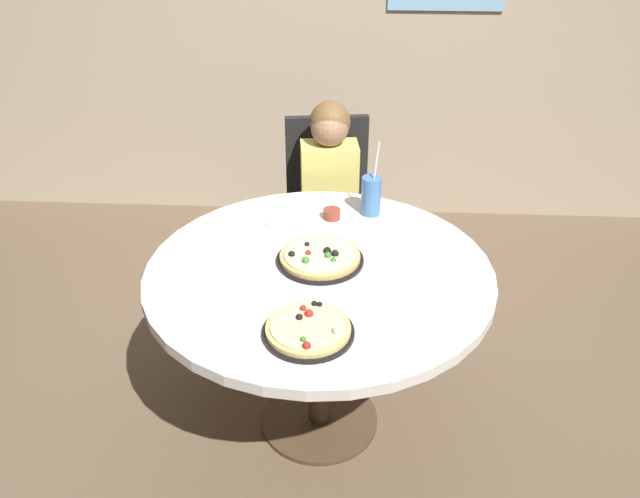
{
  "coord_description": "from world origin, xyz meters",
  "views": [
    {
      "loc": [
        0.11,
        -1.93,
        2.0
      ],
      "look_at": [
        0.0,
        0.05,
        0.8
      ],
      "focal_mm": 36.45,
      "sensor_mm": 36.0,
      "label": 1
    }
  ],
  "objects_px": {
    "soda_cup": "(371,196)",
    "diner_child": "(330,231)",
    "dining_table": "(319,290)",
    "chair_wooden": "(328,204)",
    "pizza_veggie": "(320,257)",
    "plate_small": "(288,221)",
    "pizza_cheese": "(308,329)",
    "sauce_bowl": "(332,214)"
  },
  "relations": [
    {
      "from": "pizza_cheese",
      "to": "soda_cup",
      "type": "xyz_separation_m",
      "value": [
        0.2,
        0.8,
        0.06
      ]
    },
    {
      "from": "pizza_veggie",
      "to": "plate_small",
      "type": "distance_m",
      "value": 0.32
    },
    {
      "from": "pizza_cheese",
      "to": "pizza_veggie",
      "type": "bearing_deg",
      "value": 88.47
    },
    {
      "from": "chair_wooden",
      "to": "diner_child",
      "type": "bearing_deg",
      "value": -83.87
    },
    {
      "from": "diner_child",
      "to": "sauce_bowl",
      "type": "distance_m",
      "value": 0.46
    },
    {
      "from": "diner_child",
      "to": "plate_small",
      "type": "relative_size",
      "value": 6.01
    },
    {
      "from": "dining_table",
      "to": "chair_wooden",
      "type": "distance_m",
      "value": 0.93
    },
    {
      "from": "sauce_bowl",
      "to": "plate_small",
      "type": "distance_m",
      "value": 0.18
    },
    {
      "from": "chair_wooden",
      "to": "pizza_cheese",
      "type": "distance_m",
      "value": 1.31
    },
    {
      "from": "pizza_veggie",
      "to": "soda_cup",
      "type": "bearing_deg",
      "value": 63.85
    },
    {
      "from": "soda_cup",
      "to": "pizza_veggie",
      "type": "bearing_deg",
      "value": -116.15
    },
    {
      "from": "chair_wooden",
      "to": "plate_small",
      "type": "xyz_separation_m",
      "value": [
        -0.13,
        -0.59,
        0.22
      ]
    },
    {
      "from": "plate_small",
      "to": "diner_child",
      "type": "bearing_deg",
      "value": 69.27
    },
    {
      "from": "dining_table",
      "to": "sauce_bowl",
      "type": "height_order",
      "value": "sauce_bowl"
    },
    {
      "from": "sauce_bowl",
      "to": "chair_wooden",
      "type": "bearing_deg",
      "value": 94.16
    },
    {
      "from": "diner_child",
      "to": "pizza_cheese",
      "type": "distance_m",
      "value": 1.14
    },
    {
      "from": "chair_wooden",
      "to": "sauce_bowl",
      "type": "relative_size",
      "value": 13.57
    },
    {
      "from": "chair_wooden",
      "to": "pizza_veggie",
      "type": "relative_size",
      "value": 3.01
    },
    {
      "from": "pizza_cheese",
      "to": "sauce_bowl",
      "type": "xyz_separation_m",
      "value": [
        0.04,
        0.74,
        0.0
      ]
    },
    {
      "from": "pizza_cheese",
      "to": "sauce_bowl",
      "type": "bearing_deg",
      "value": 86.87
    },
    {
      "from": "diner_child",
      "to": "pizza_cheese",
      "type": "relative_size",
      "value": 3.8
    },
    {
      "from": "pizza_cheese",
      "to": "sauce_bowl",
      "type": "height_order",
      "value": "pizza_cheese"
    },
    {
      "from": "pizza_veggie",
      "to": "soda_cup",
      "type": "xyz_separation_m",
      "value": [
        0.19,
        0.38,
        0.06
      ]
    },
    {
      "from": "dining_table",
      "to": "soda_cup",
      "type": "xyz_separation_m",
      "value": [
        0.19,
        0.43,
        0.18
      ]
    },
    {
      "from": "sauce_bowl",
      "to": "plate_small",
      "type": "bearing_deg",
      "value": -166.51
    },
    {
      "from": "dining_table",
      "to": "plate_small",
      "type": "bearing_deg",
      "value": 113.54
    },
    {
      "from": "pizza_veggie",
      "to": "plate_small",
      "type": "xyz_separation_m",
      "value": [
        -0.14,
        0.29,
        -0.01
      ]
    },
    {
      "from": "chair_wooden",
      "to": "diner_child",
      "type": "relative_size",
      "value": 0.88
    },
    {
      "from": "dining_table",
      "to": "soda_cup",
      "type": "relative_size",
      "value": 4.04
    },
    {
      "from": "chair_wooden",
      "to": "soda_cup",
      "type": "relative_size",
      "value": 3.1
    },
    {
      "from": "dining_table",
      "to": "pizza_cheese",
      "type": "bearing_deg",
      "value": -91.81
    },
    {
      "from": "diner_child",
      "to": "soda_cup",
      "type": "bearing_deg",
      "value": -60.61
    },
    {
      "from": "dining_table",
      "to": "plate_small",
      "type": "xyz_separation_m",
      "value": [
        -0.14,
        0.33,
        0.1
      ]
    },
    {
      "from": "dining_table",
      "to": "sauce_bowl",
      "type": "bearing_deg",
      "value": 85.57
    },
    {
      "from": "soda_cup",
      "to": "chair_wooden",
      "type": "bearing_deg",
      "value": 111.61
    },
    {
      "from": "soda_cup",
      "to": "plate_small",
      "type": "distance_m",
      "value": 0.35
    },
    {
      "from": "pizza_veggie",
      "to": "soda_cup",
      "type": "relative_size",
      "value": 1.03
    },
    {
      "from": "soda_cup",
      "to": "diner_child",
      "type": "bearing_deg",
      "value": 119.39
    },
    {
      "from": "diner_child",
      "to": "soda_cup",
      "type": "height_order",
      "value": "diner_child"
    },
    {
      "from": "diner_child",
      "to": "pizza_veggie",
      "type": "bearing_deg",
      "value": -90.78
    },
    {
      "from": "sauce_bowl",
      "to": "pizza_cheese",
      "type": "bearing_deg",
      "value": -93.13
    },
    {
      "from": "dining_table",
      "to": "diner_child",
      "type": "relative_size",
      "value": 1.14
    }
  ]
}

